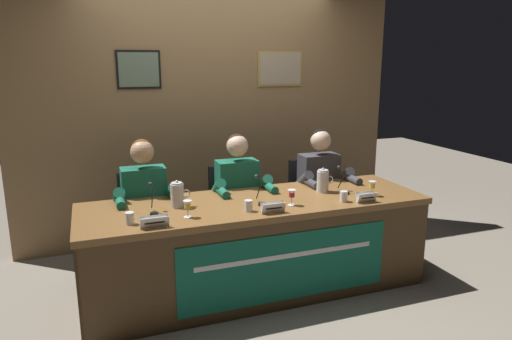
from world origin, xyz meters
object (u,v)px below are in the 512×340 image
(juice_glass_right, at_px, (372,186))
(water_pitcher_right_side, at_px, (323,181))
(chair_center, at_px, (234,216))
(nameplate_center, at_px, (273,208))
(conference_table, at_px, (261,234))
(chair_left, at_px, (145,226))
(chair_right, at_px, (312,206))
(panelist_right, at_px, (322,184))
(water_cup_right, at_px, (344,197))
(panelist_left, at_px, (146,202))
(nameplate_right, at_px, (366,197))
(microphone_right, at_px, (343,184))
(water_pitcher_left_side, at_px, (177,195))
(nameplate_left, at_px, (154,222))
(microphone_left, at_px, (153,204))
(panelist_center, at_px, (240,193))
(water_cup_center, at_px, (248,206))
(juice_glass_center, at_px, (292,195))
(juice_glass_left, at_px, (188,206))
(water_cup_left, at_px, (130,219))
(microphone_center, at_px, (261,195))

(juice_glass_right, bearing_deg, water_pitcher_right_side, 142.57)
(chair_center, bearing_deg, nameplate_center, -89.23)
(conference_table, xyz_separation_m, nameplate_center, (0.01, -0.22, 0.28))
(chair_center, xyz_separation_m, nameplate_center, (0.01, -0.94, 0.36))
(chair_left, height_order, chair_right, same)
(panelist_right, height_order, water_cup_right, panelist_right)
(panelist_left, xyz_separation_m, nameplate_right, (1.61, -0.75, 0.09))
(juice_glass_right, distance_m, microphone_right, 0.24)
(panelist_right, distance_m, water_pitcher_left_side, 1.48)
(nameplate_left, height_order, water_cup_right, water_cup_right)
(microphone_left, relative_size, panelist_center, 0.18)
(chair_center, bearing_deg, water_cup_center, -99.70)
(microphone_left, height_order, juice_glass_center, microphone_left)
(chair_left, bearing_deg, nameplate_right, -30.38)
(nameplate_right, height_order, water_pitcher_right_side, water_pitcher_right_side)
(nameplate_center, relative_size, water_cup_right, 2.09)
(panelist_left, distance_m, juice_glass_left, 0.67)
(water_cup_left, bearing_deg, microphone_left, 44.01)
(chair_left, distance_m, water_cup_right, 1.73)
(panelist_center, bearing_deg, panelist_left, 180.00)
(chair_right, xyz_separation_m, nameplate_right, (-0.01, -0.94, 0.36))
(water_cup_center, relative_size, chair_right, 0.10)
(nameplate_right, xyz_separation_m, water_cup_right, (-0.16, 0.07, -0.00))
(panelist_left, relative_size, chair_center, 1.37)
(chair_left, height_order, juice_glass_right, chair_left)
(chair_left, relative_size, juice_glass_left, 7.15)
(panelist_center, height_order, water_cup_center, panelist_center)
(water_cup_left, height_order, microphone_center, microphone_center)
(nameplate_right, height_order, juice_glass_right, juice_glass_right)
(panelist_left, relative_size, nameplate_left, 6.35)
(nameplate_left, relative_size, water_cup_center, 2.25)
(panelist_right, bearing_deg, water_pitcher_left_side, -165.79)
(nameplate_left, distance_m, water_cup_center, 0.71)
(nameplate_left, xyz_separation_m, water_cup_center, (0.70, 0.11, -0.00))
(nameplate_right, bearing_deg, chair_left, 149.62)
(nameplate_center, distance_m, panelist_right, 1.09)
(panelist_right, bearing_deg, nameplate_center, -137.31)
(panelist_center, xyz_separation_m, nameplate_right, (0.80, -0.75, 0.09))
(conference_table, bearing_deg, juice_glass_right, -5.58)
(water_cup_left, distance_m, water_cup_center, 0.85)
(panelist_left, relative_size, nameplate_right, 7.42)
(chair_left, relative_size, chair_right, 1.00)
(chair_left, relative_size, water_pitcher_left_side, 4.22)
(conference_table, distance_m, microphone_left, 0.87)
(panelist_right, bearing_deg, microphone_center, -148.03)
(panelist_left, xyz_separation_m, water_cup_right, (1.45, -0.67, 0.08))
(chair_center, relative_size, nameplate_right, 5.42)
(chair_left, distance_m, juice_glass_right, 1.97)
(microphone_center, bearing_deg, juice_glass_center, -28.34)
(microphone_center, height_order, chair_right, microphone_center)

